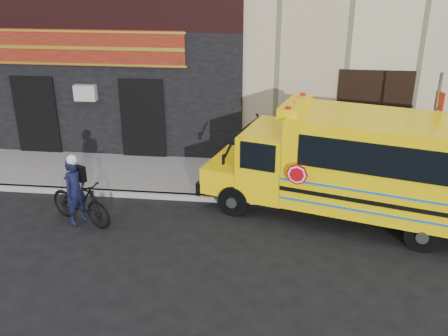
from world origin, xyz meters
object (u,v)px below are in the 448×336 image
cyclist (76,193)px  bicycle (80,201)px  school_bus (355,164)px  sign_pole (431,138)px

cyclist → bicycle: bearing=-27.4°
school_bus → cyclist: size_ratio=4.26×
school_bus → cyclist: bearing=-170.9°
sign_pole → bicycle: (-8.70, -1.82, -1.40)m
sign_pole → bicycle: sign_pole is taller
school_bus → sign_pole: (1.95, 0.77, 0.49)m
school_bus → sign_pole: sign_pole is taller
bicycle → school_bus: bearing=-56.8°
sign_pole → bicycle: 9.00m
school_bus → bicycle: (-6.75, -1.05, -0.92)m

